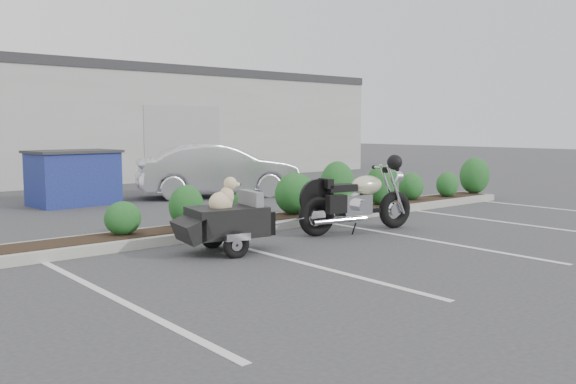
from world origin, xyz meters
TOP-DOWN VIEW (x-y plane):
  - ground at (0.00, 0.00)m, footprint 90.00×90.00m
  - planter_kerb at (1.00, 2.20)m, footprint 12.00×1.00m
  - building at (0.00, 17.00)m, footprint 26.00×10.00m
  - motorcycle at (0.89, 0.66)m, footprint 2.38×0.97m
  - pet_trailer at (-1.89, 0.69)m, footprint 1.93×1.10m
  - sedan at (2.08, 6.89)m, footprint 4.51×3.03m
  - dumpster at (-1.53, 7.67)m, footprint 2.08×1.50m

SIDE VIEW (x-z plane):
  - ground at x=0.00m, z-range 0.00..0.00m
  - planter_kerb at x=1.00m, z-range 0.00..0.15m
  - pet_trailer at x=-1.89m, z-range -0.09..1.05m
  - motorcycle at x=0.89m, z-range -0.14..1.24m
  - dumpster at x=-1.53m, z-range 0.01..1.32m
  - sedan at x=2.08m, z-range 0.00..1.41m
  - building at x=0.00m, z-range 0.00..4.00m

